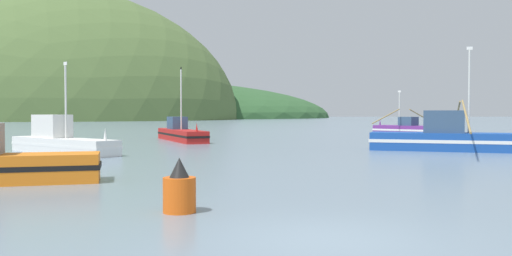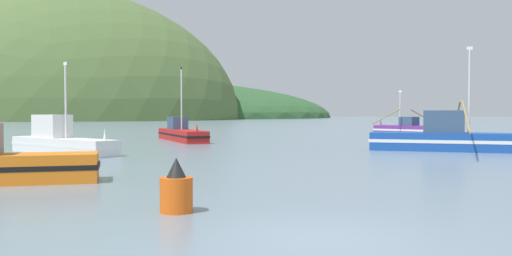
{
  "view_description": "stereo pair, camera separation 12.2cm",
  "coord_description": "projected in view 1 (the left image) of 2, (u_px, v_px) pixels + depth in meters",
  "views": [
    {
      "loc": [
        -1.71,
        -10.48,
        2.53
      ],
      "look_at": [
        -0.67,
        27.79,
        1.4
      ],
      "focal_mm": 37.33,
      "sensor_mm": 36.0,
      "label": 1
    },
    {
      "loc": [
        -1.59,
        -10.49,
        2.53
      ],
      "look_at": [
        -0.67,
        27.79,
        1.4
      ],
      "focal_mm": 37.33,
      "sensor_mm": 36.0,
      "label": 2
    }
  ],
  "objects": [
    {
      "name": "ground_plane",
      "position": [
        327.0,
        239.0,
        10.6
      ],
      "size": [
        600.0,
        600.0,
        0.0
      ],
      "primitive_type": "plane",
      "color": "slate"
    },
    {
      "name": "hill_far_center",
      "position": [
        116.0,
        118.0,
        257.62
      ],
      "size": [
        206.52,
        165.22,
        36.32
      ],
      "primitive_type": "ellipsoid",
      "color": "#2D562D",
      "rests_on": "ground"
    },
    {
      "name": "hill_far_right",
      "position": [
        43.0,
        119.0,
        194.64
      ],
      "size": [
        142.88,
        114.31,
        95.81
      ],
      "primitive_type": "ellipsoid",
      "color": "#516B38",
      "rests_on": "ground"
    },
    {
      "name": "hill_mid_left",
      "position": [
        5.0,
        117.0,
        264.43
      ],
      "size": [
        180.46,
        144.37,
        80.13
      ],
      "primitive_type": "ellipsoid",
      "color": "#386633",
      "rests_on": "ground"
    },
    {
      "name": "fishing_boat_blue",
      "position": [
        458.0,
        139.0,
        34.69
      ],
      "size": [
        11.75,
        15.8,
        6.77
      ],
      "rotation": [
        0.0,
        0.0,
        5.94
      ],
      "color": "#19479E",
      "rests_on": "ground"
    },
    {
      "name": "fishing_boat_white",
      "position": [
        61.0,
        141.0,
        33.0
      ],
      "size": [
        8.48,
        7.73,
        5.61
      ],
      "rotation": [
        0.0,
        0.0,
        5.56
      ],
      "color": "white",
      "rests_on": "ground"
    },
    {
      "name": "fishing_boat_red",
      "position": [
        181.0,
        133.0,
        47.39
      ],
      "size": [
        5.66,
        10.97,
        6.55
      ],
      "rotation": [
        0.0,
        0.0,
        5.07
      ],
      "color": "red",
      "rests_on": "ground"
    },
    {
      "name": "fishing_boat_purple",
      "position": [
        405.0,
        129.0,
        58.66
      ],
      "size": [
        9.49,
        9.16,
        4.95
      ],
      "rotation": [
        0.0,
        0.0,
        2.34
      ],
      "color": "#6B2D84",
      "rests_on": "ground"
    },
    {
      "name": "channel_buoy",
      "position": [
        179.0,
        190.0,
        13.4
      ],
      "size": [
        0.83,
        0.83,
        1.39
      ],
      "color": "#E55914",
      "rests_on": "ground"
    }
  ]
}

